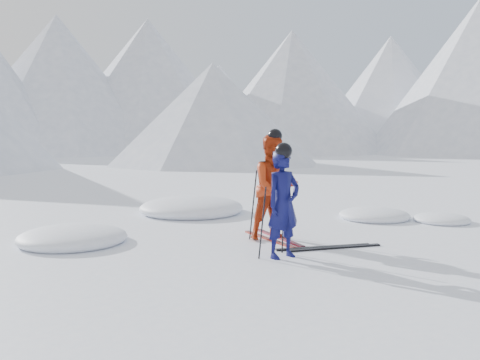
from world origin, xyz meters
TOP-DOWN VIEW (x-y plane):
  - ground at (0.00, 0.00)m, footprint 160.00×160.00m
  - mountain_range at (5.71, 35.31)m, footprint 106.15×62.94m
  - skier_blue at (-2.24, -0.89)m, footprint 0.63×0.44m
  - skier_red at (-1.39, 0.19)m, footprint 1.07×0.92m
  - pole_blue_left at (-2.54, -0.74)m, footprint 0.11×0.08m
  - pole_blue_right at (-1.99, -0.64)m, footprint 0.11×0.07m
  - pole_red_left at (-1.69, 0.44)m, footprint 0.13×0.10m
  - pole_red_right at (-1.09, 0.34)m, footprint 0.13×0.09m
  - ski_worn_left at (-1.51, 0.19)m, footprint 0.43×1.68m
  - ski_worn_right at (-1.27, 0.19)m, footprint 0.55×1.66m
  - ski_loose_a at (-1.24, -0.87)m, footprint 1.58×0.80m
  - ski_loose_b at (-1.14, -1.02)m, footprint 1.60×0.75m
  - snow_lumps at (-1.05, 2.65)m, footprint 8.61×6.44m

SIDE VIEW (x-z plane):
  - ground at x=0.00m, z-range 0.00..0.00m
  - snow_lumps at x=-1.05m, z-range -0.28..0.28m
  - ski_worn_left at x=-1.51m, z-range 0.00..0.03m
  - ski_worn_right at x=-1.27m, z-range 0.00..0.03m
  - ski_loose_a at x=-1.24m, z-range 0.00..0.03m
  - ski_loose_b at x=-1.14m, z-range 0.00..0.03m
  - pole_blue_left at x=-2.54m, z-range 0.00..1.12m
  - pole_blue_right at x=-1.99m, z-range 0.00..1.12m
  - pole_red_left at x=-1.69m, z-range 0.00..1.27m
  - pole_red_right at x=-1.09m, z-range 0.00..1.27m
  - skier_blue at x=-2.24m, z-range 0.00..1.68m
  - skier_red at x=-1.39m, z-range 0.00..1.90m
  - mountain_range at x=5.71m, z-range -1.04..14.49m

